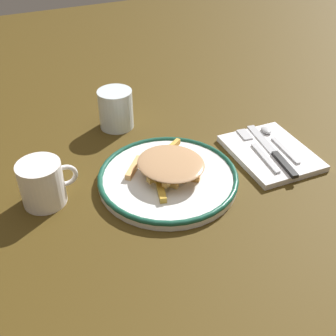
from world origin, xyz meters
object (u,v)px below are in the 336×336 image
Objects in this scene: plate at (168,178)px; fries_heap at (169,165)px; knife at (275,154)px; napkin at (270,153)px; water_glass at (116,109)px; spoon at (273,138)px; coffee_mug at (43,183)px; fork at (258,149)px.

plate is 0.03m from fries_heap.
napkin is at bearing 81.76° from knife.
knife is 2.23× the size of water_glass.
coffee_mug is (-0.51, 0.02, 0.03)m from spoon.
napkin is at bearing -6.07° from coffee_mug.
water_glass reaches higher than napkin.
fork is 1.61× the size of coffee_mug.
coffee_mug is at bearing 173.93° from napkin.
coffee_mug is (-0.48, 0.05, 0.04)m from napkin.
plate reaches higher than napkin.
spoon is 0.38m from water_glass.
plate is 1.86× the size of spoon.
plate is 0.22m from fork.
water_glass is at bearing 142.93° from spoon.
fries_heap is (0.00, 0.01, 0.03)m from plate.
coffee_mug is (-0.46, 0.04, 0.03)m from fork.
plate is 0.24m from knife.
spoon is (0.03, 0.05, 0.00)m from knife.
fork is at bearing 1.08° from plate.
knife is at bearing -46.50° from water_glass.
fork is 0.04m from knife.
fries_heap is 0.86× the size of knife.
water_glass is (-0.27, 0.28, 0.03)m from knife.
spoon reaches higher than plate.
napkin is 0.38m from water_glass.
spoon is (0.06, 0.02, 0.00)m from fork.
fries_heap is 1.65× the size of coffee_mug.
fries_heap is 0.91× the size of napkin.
napkin is 0.05m from spoon.
fries_heap is 0.24m from coffee_mug.
water_glass is 0.30m from coffee_mug.
coffee_mug is (-0.24, 0.04, 0.03)m from plate.
knife is at bearing -8.30° from coffee_mug.
napkin is at bearing -24.55° from fork.
water_glass is at bearing 135.77° from napkin.
knife is at bearing -122.46° from spoon.
water_glass is (-0.03, 0.25, 0.01)m from fries_heap.
coffee_mug is at bearing 169.65° from plate.
fries_heap is at bearing -175.62° from spoon.
fries_heap is 0.24m from napkin.
napkin is 1.81× the size of coffee_mug.
fork is (0.22, -0.00, -0.02)m from fries_heap.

